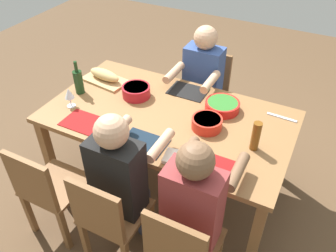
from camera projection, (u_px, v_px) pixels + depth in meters
The scene contains 23 objects.
ground_plane at pixel (168, 180), 3.16m from camera, with size 8.00×8.00×0.00m, color brown.
dining_table at pixel (168, 122), 2.74m from camera, with size 1.91×1.07×0.74m.
chair_near_center at pixel (108, 216), 2.26m from camera, with size 0.40×0.40×0.85m.
diner_near_center at pixel (121, 175), 2.25m from camera, with size 0.41×0.53×1.20m.
chair_near_right at pixel (181, 249), 2.07m from camera, with size 0.40×0.40×0.85m.
diner_near_right at pixel (195, 204), 2.07m from camera, with size 0.41×0.53×1.20m.
chair_far_center at pixel (207, 90), 3.46m from camera, with size 0.40×0.40×0.85m.
diner_far_center at pixel (201, 80), 3.19m from camera, with size 0.41×0.53×1.20m.
chair_near_left at pixel (47, 188), 2.44m from camera, with size 0.40×0.40×0.85m.
serving_bowl_greens at pixel (222, 105), 2.73m from camera, with size 0.27×0.27×0.07m.
serving_bowl_pasta at pixel (207, 122), 2.54m from camera, with size 0.23×0.23×0.09m.
serving_bowl_salad at pixel (136, 91), 2.87m from camera, with size 0.23×0.23×0.09m.
cutting_board at pixel (105, 80), 3.09m from camera, with size 0.40×0.22×0.02m, color tan.
bread_loaf at pixel (105, 75), 3.05m from camera, with size 0.32×0.11×0.09m, color tan.
wine_bottle at pixel (79, 81), 2.88m from camera, with size 0.08×0.08×0.29m.
beer_bottle at pixel (256, 136), 2.32m from camera, with size 0.06×0.06×0.22m, color brown.
wine_glass at pixel (69, 94), 2.72m from camera, with size 0.08×0.08×0.17m.
placemat_near_center at pixel (144, 143), 2.43m from camera, with size 0.32×0.23×0.01m, color #142333.
placemat_near_right at pixel (214, 167), 2.25m from camera, with size 0.32×0.23×0.01m, color maroon.
placemat_far_center at pixel (188, 91), 2.96m from camera, with size 0.32×0.23×0.01m, color black.
placemat_near_left at pixel (84, 122), 2.62m from camera, with size 0.32×0.23×0.01m, color maroon.
carving_knife at pixel (282, 117), 2.67m from camera, with size 0.23×0.02×0.01m, color silver.
napkin_stack at pixel (175, 157), 2.31m from camera, with size 0.14×0.14×0.02m, color white.
Camera 1 is at (0.98, -1.93, 2.35)m, focal length 37.03 mm.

